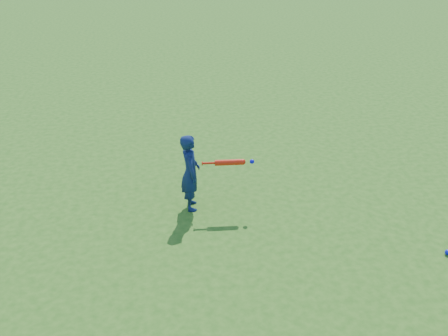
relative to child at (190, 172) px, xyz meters
name	(u,v)px	position (x,y,z in m)	size (l,w,h in m)	color
ground	(242,215)	(0.73, -0.32, -0.60)	(80.00, 80.00, 0.00)	#285E16
child	(190,172)	(0.00, 0.00, 0.00)	(0.44, 0.29, 1.20)	#101E4A
ground_ball_blue	(448,252)	(3.28, -1.61, -0.56)	(0.07, 0.07, 0.07)	#0C11D6
bat_swing	(231,162)	(0.60, -0.07, 0.17)	(0.77, 0.10, 0.09)	red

